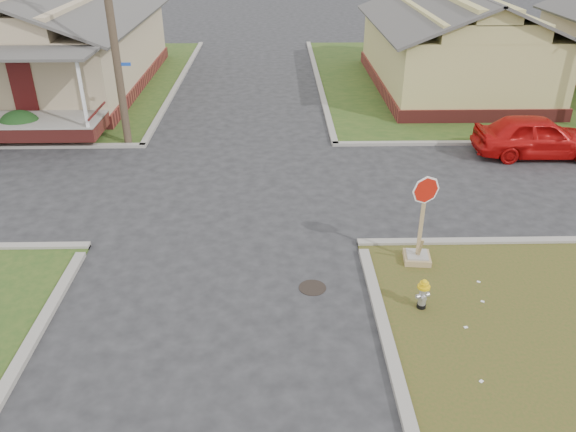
{
  "coord_description": "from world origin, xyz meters",
  "views": [
    {
      "loc": [
        1.4,
        -11.18,
        7.67
      ],
      "look_at": [
        1.66,
        1.0,
        1.1
      ],
      "focal_mm": 35.0,
      "sensor_mm": 36.0,
      "label": 1
    }
  ],
  "objects_px": {
    "fire_hydrant": "(423,292)",
    "red_sedan": "(537,136)",
    "utility_pole": "(110,15)",
    "stop_sign": "(419,243)"
  },
  "relations": [
    {
      "from": "utility_pole",
      "to": "fire_hydrant",
      "type": "bearing_deg",
      "value": -49.54
    },
    {
      "from": "fire_hydrant",
      "to": "stop_sign",
      "type": "distance_m",
      "value": 1.91
    },
    {
      "from": "utility_pole",
      "to": "stop_sign",
      "type": "xyz_separation_m",
      "value": [
        9.06,
        -8.37,
        -4.11
      ]
    },
    {
      "from": "fire_hydrant",
      "to": "red_sedan",
      "type": "relative_size",
      "value": 0.17
    },
    {
      "from": "fire_hydrant",
      "to": "stop_sign",
      "type": "bearing_deg",
      "value": 62.91
    },
    {
      "from": "fire_hydrant",
      "to": "red_sedan",
      "type": "xyz_separation_m",
      "value": [
        6.1,
        8.78,
        0.29
      ]
    },
    {
      "from": "utility_pole",
      "to": "red_sedan",
      "type": "xyz_separation_m",
      "value": [
        14.84,
        -1.46,
        -3.92
      ]
    },
    {
      "from": "red_sedan",
      "to": "stop_sign",
      "type": "bearing_deg",
      "value": 141.53
    },
    {
      "from": "red_sedan",
      "to": "fire_hydrant",
      "type": "bearing_deg",
      "value": 146.67
    },
    {
      "from": "stop_sign",
      "to": "fire_hydrant",
      "type": "bearing_deg",
      "value": -93.63
    }
  ]
}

